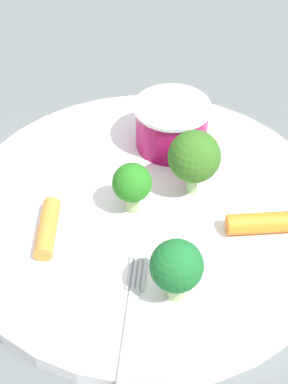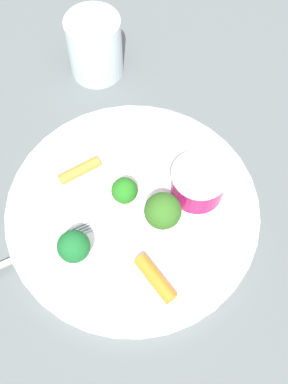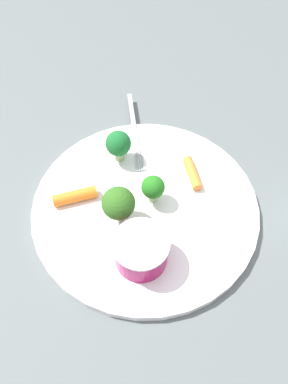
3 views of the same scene
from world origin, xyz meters
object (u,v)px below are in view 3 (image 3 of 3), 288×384
(broccoli_floret_2, at_px, (118,144))
(broccoli_floret_0, at_px, (118,204))
(broccoli_floret_1, at_px, (152,186))
(sauce_cup, at_px, (141,251))
(carrot_stick_0, at_px, (75,196))
(fork, at_px, (135,131))
(plate, at_px, (145,206))
(carrot_stick_1, at_px, (192,173))

(broccoli_floret_2, bearing_deg, broccoli_floret_0, -116.69)
(broccoli_floret_1, bearing_deg, sauce_cup, -128.36)
(broccoli_floret_0, xyz_separation_m, carrot_stick_0, (-0.04, 0.05, -0.03))
(fork, bearing_deg, broccoli_floret_1, -108.20)
(plate, xyz_separation_m, broccoli_floret_0, (-0.04, -0.01, 0.04))
(broccoli_floret_0, relative_size, broccoli_floret_2, 1.16)
(broccoli_floret_1, xyz_separation_m, fork, (0.04, 0.12, -0.02))
(sauce_cup, distance_m, broccoli_floret_2, 0.16)
(broccoli_floret_1, relative_size, carrot_stick_1, 0.83)
(sauce_cup, xyz_separation_m, fork, (0.09, 0.18, -0.02))
(sauce_cup, height_order, broccoli_floret_2, broccoli_floret_2)
(sauce_cup, bearing_deg, broccoli_floret_1, 51.64)
(broccoli_floret_2, height_order, carrot_stick_1, broccoli_floret_2)
(sauce_cup, distance_m, carrot_stick_0, 0.12)
(carrot_stick_1, bearing_deg, sauce_cup, -148.92)
(broccoli_floret_2, distance_m, carrot_stick_0, 0.09)
(sauce_cup, xyz_separation_m, broccoli_floret_1, (0.05, 0.07, 0.01))
(sauce_cup, distance_m, carrot_stick_1, 0.14)
(fork, bearing_deg, carrot_stick_1, -76.31)
(broccoli_floret_0, bearing_deg, fork, 54.64)
(plate, bearing_deg, sauce_cup, -123.06)
(broccoli_floret_1, height_order, carrot_stick_0, broccoli_floret_1)
(broccoli_floret_0, distance_m, carrot_stick_0, 0.07)
(broccoli_floret_2, xyz_separation_m, fork, (0.04, 0.04, -0.03))
(broccoli_floret_1, bearing_deg, carrot_stick_1, 4.05)
(plate, bearing_deg, carrot_stick_1, 5.18)
(plate, relative_size, broccoli_floret_2, 6.08)
(plate, distance_m, sauce_cup, 0.08)
(broccoli_floret_2, height_order, carrot_stick_0, broccoli_floret_2)
(plate, height_order, broccoli_floret_1, broccoli_floret_1)
(sauce_cup, relative_size, fork, 0.42)
(broccoli_floret_1, relative_size, fork, 0.28)
(plate, bearing_deg, broccoli_floret_2, 86.12)
(fork, bearing_deg, plate, -112.48)
(broccoli_floret_0, distance_m, carrot_stick_1, 0.12)
(sauce_cup, bearing_deg, carrot_stick_1, 31.08)
(broccoli_floret_1, relative_size, carrot_stick_0, 0.76)
(plate, distance_m, carrot_stick_0, 0.09)
(carrot_stick_1, distance_m, fork, 0.12)
(broccoli_floret_2, bearing_deg, carrot_stick_0, -156.68)
(broccoli_floret_0, bearing_deg, carrot_stick_0, 123.98)
(carrot_stick_0, relative_size, carrot_stick_1, 1.10)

